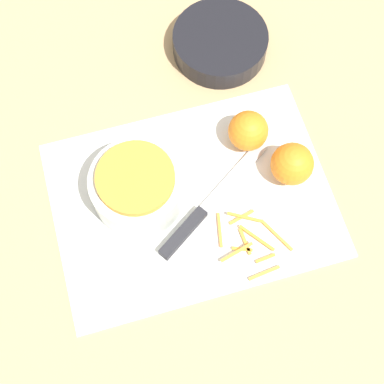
{
  "coord_description": "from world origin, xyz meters",
  "views": [
    {
      "loc": [
        -0.09,
        -0.32,
        0.87
      ],
      "look_at": [
        0.0,
        0.0,
        0.04
      ],
      "focal_mm": 50.0,
      "sensor_mm": 36.0,
      "label": 1
    }
  ],
  "objects_px": {
    "bowl_speckled": "(137,187)",
    "orange_left": "(248,131)",
    "knife": "(196,218)",
    "orange_right": "(293,166)",
    "bowl_dark": "(220,43)"
  },
  "relations": [
    {
      "from": "bowl_speckled",
      "to": "orange_left",
      "type": "relative_size",
      "value": 2.19
    },
    {
      "from": "knife",
      "to": "orange_right",
      "type": "height_order",
      "value": "orange_right"
    },
    {
      "from": "knife",
      "to": "orange_left",
      "type": "bearing_deg",
      "value": 9.17
    },
    {
      "from": "bowl_dark",
      "to": "knife",
      "type": "height_order",
      "value": "bowl_dark"
    },
    {
      "from": "knife",
      "to": "orange_right",
      "type": "xyz_separation_m",
      "value": [
        0.18,
        0.04,
        0.03
      ]
    },
    {
      "from": "bowl_dark",
      "to": "knife",
      "type": "xyz_separation_m",
      "value": [
        -0.14,
        -0.33,
        -0.01
      ]
    },
    {
      "from": "bowl_speckled",
      "to": "orange_right",
      "type": "height_order",
      "value": "bowl_speckled"
    },
    {
      "from": "bowl_speckled",
      "to": "bowl_dark",
      "type": "xyz_separation_m",
      "value": [
        0.22,
        0.26,
        -0.03
      ]
    },
    {
      "from": "bowl_speckled",
      "to": "orange_left",
      "type": "xyz_separation_m",
      "value": [
        0.21,
        0.05,
        -0.01
      ]
    },
    {
      "from": "orange_left",
      "to": "orange_right",
      "type": "height_order",
      "value": "orange_right"
    },
    {
      "from": "bowl_dark",
      "to": "orange_right",
      "type": "height_order",
      "value": "orange_right"
    },
    {
      "from": "orange_left",
      "to": "orange_right",
      "type": "distance_m",
      "value": 0.1
    },
    {
      "from": "orange_left",
      "to": "bowl_speckled",
      "type": "bearing_deg",
      "value": -166.02
    },
    {
      "from": "bowl_dark",
      "to": "orange_left",
      "type": "xyz_separation_m",
      "value": [
        -0.01,
        -0.21,
        0.02
      ]
    },
    {
      "from": "bowl_dark",
      "to": "orange_right",
      "type": "xyz_separation_m",
      "value": [
        0.04,
        -0.29,
        0.02
      ]
    }
  ]
}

